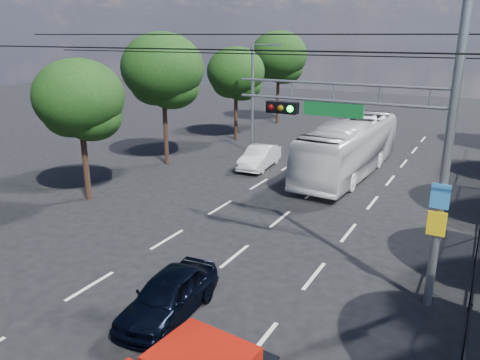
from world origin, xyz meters
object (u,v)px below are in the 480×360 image
Objects in this scene: white_bus at (349,148)px; signal_mast at (402,124)px; white_van at (259,157)px; navy_hatchback at (169,295)px.

signal_mast is at bearing -66.56° from white_bus.
white_bus is 2.78× the size of white_van.
white_van is (-4.99, -1.18, -0.88)m from white_bus.
signal_mast reaches higher than white_van.
signal_mast is at bearing -53.28° from white_van.
navy_hatchback is 15.69m from white_van.
navy_hatchback is 0.34× the size of white_bus.
white_bus is (-4.70, 12.09, -3.71)m from signal_mast.
white_van is (-4.59, 15.00, 0.01)m from navy_hatchback.
signal_mast is 7.99m from navy_hatchback.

